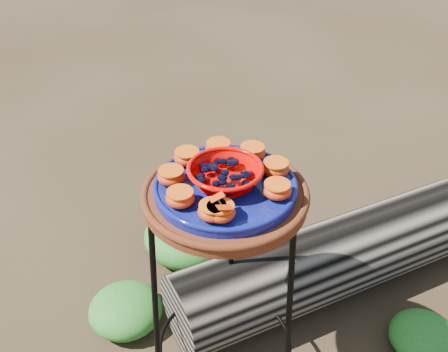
# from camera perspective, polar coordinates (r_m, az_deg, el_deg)

# --- Properties ---
(plant_stand) EXTENTS (0.44, 0.44, 0.70)m
(plant_stand) POSITION_cam_1_polar(r_m,az_deg,el_deg) (1.64, 0.11, -12.29)
(plant_stand) COLOR black
(plant_stand) RESTS_ON ground
(terracotta_saucer) EXTENTS (0.41, 0.41, 0.03)m
(terracotta_saucer) POSITION_cam_1_polar(r_m,az_deg,el_deg) (1.39, 0.12, -2.12)
(terracotta_saucer) COLOR #3E1E10
(terracotta_saucer) RESTS_ON plant_stand
(cobalt_plate) EXTENTS (0.35, 0.35, 0.02)m
(cobalt_plate) POSITION_cam_1_polar(r_m,az_deg,el_deg) (1.37, 0.12, -1.19)
(cobalt_plate) COLOR #09064B
(cobalt_plate) RESTS_ON terracotta_saucer
(red_bowl) EXTENTS (0.17, 0.17, 0.05)m
(red_bowl) POSITION_cam_1_polar(r_m,az_deg,el_deg) (1.35, 0.13, 0.03)
(red_bowl) COLOR #D50200
(red_bowl) RESTS_ON cobalt_plate
(glass_gems) EXTENTS (0.14, 0.14, 0.02)m
(glass_gems) POSITION_cam_1_polar(r_m,az_deg,el_deg) (1.33, 0.13, 1.29)
(glass_gems) COLOR black
(glass_gems) RESTS_ON red_bowl
(orange_half_0) EXTENTS (0.07, 0.07, 0.04)m
(orange_half_0) POSITION_cam_1_polar(r_m,az_deg,el_deg) (1.25, -0.35, -3.67)
(orange_half_0) COLOR red
(orange_half_0) RESTS_ON cobalt_plate
(orange_half_1) EXTENTS (0.07, 0.07, 0.04)m
(orange_half_1) POSITION_cam_1_polar(r_m,az_deg,el_deg) (1.32, 5.40, -1.43)
(orange_half_1) COLOR red
(orange_half_1) RESTS_ON cobalt_plate
(orange_half_2) EXTENTS (0.07, 0.07, 0.04)m
(orange_half_2) POSITION_cam_1_polar(r_m,az_deg,el_deg) (1.39, 5.27, 0.79)
(orange_half_2) COLOR red
(orange_half_2) RESTS_ON cobalt_plate
(orange_half_3) EXTENTS (0.07, 0.07, 0.04)m
(orange_half_3) POSITION_cam_1_polar(r_m,az_deg,el_deg) (1.45, 2.90, 2.41)
(orange_half_3) COLOR red
(orange_half_3) RESTS_ON cobalt_plate
(orange_half_4) EXTENTS (0.07, 0.07, 0.04)m
(orange_half_4) POSITION_cam_1_polar(r_m,az_deg,el_deg) (1.46, -0.57, 2.82)
(orange_half_4) COLOR red
(orange_half_4) RESTS_ON cobalt_plate
(orange_half_5) EXTENTS (0.07, 0.07, 0.04)m
(orange_half_5) POSITION_cam_1_polar(r_m,az_deg,el_deg) (1.43, -3.77, 1.91)
(orange_half_5) COLOR red
(orange_half_5) RESTS_ON cobalt_plate
(orange_half_6) EXTENTS (0.07, 0.07, 0.04)m
(orange_half_6) POSITION_cam_1_polar(r_m,az_deg,el_deg) (1.37, -5.39, -0.03)
(orange_half_6) COLOR red
(orange_half_6) RESTS_ON cobalt_plate
(orange_half_7) EXTENTS (0.07, 0.07, 0.04)m
(orange_half_7) POSITION_cam_1_polar(r_m,az_deg,el_deg) (1.29, -4.48, -2.24)
(orange_half_7) COLOR red
(orange_half_7) RESTS_ON cobalt_plate
(orange_half_8) EXTENTS (0.07, 0.07, 0.04)m
(orange_half_8) POSITION_cam_1_polar(r_m,az_deg,el_deg) (1.25, -1.15, -3.60)
(orange_half_8) COLOR red
(orange_half_8) RESTS_ON cobalt_plate
(butterfly) EXTENTS (0.09, 0.08, 0.01)m
(butterfly) POSITION_cam_1_polar(r_m,az_deg,el_deg) (1.24, -0.36, -2.77)
(butterfly) COLOR red
(butterfly) RESTS_ON orange_half_0
(driftwood_log) EXTENTS (1.51, 1.14, 0.29)m
(driftwood_log) POSITION_cam_1_polar(r_m,az_deg,el_deg) (2.16, 14.35, -6.93)
(driftwood_log) COLOR black
(driftwood_log) RESTS_ON ground
(foliage_left) EXTENTS (0.26, 0.26, 0.13)m
(foliage_left) POSITION_cam_1_polar(r_m,az_deg,el_deg) (2.02, -9.99, -13.16)
(foliage_left) COLOR #1C6113
(foliage_left) RESTS_ON ground
(foliage_right) EXTENTS (0.22, 0.22, 0.11)m
(foliage_right) POSITION_cam_1_polar(r_m,az_deg,el_deg) (2.04, 19.57, -15.04)
(foliage_right) COLOR #1C6113
(foliage_right) RESTS_ON ground
(foliage_back) EXTENTS (0.36, 0.36, 0.18)m
(foliage_back) POSITION_cam_1_polar(r_m,az_deg,el_deg) (2.23, -3.58, -5.91)
(foliage_back) COLOR #1C6113
(foliage_back) RESTS_ON ground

